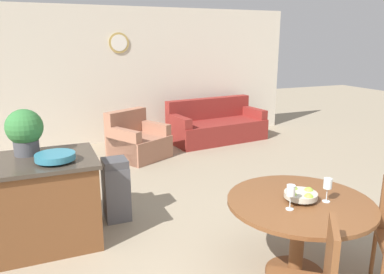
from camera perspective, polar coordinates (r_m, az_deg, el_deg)
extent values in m
cube|color=beige|center=(7.75, -12.51, 9.01)|extent=(8.00, 0.06, 2.70)
cylinder|color=tan|center=(7.72, -11.08, 13.90)|extent=(0.40, 0.02, 0.40)
cylinder|color=white|center=(7.70, -11.05, 13.90)|extent=(0.32, 0.01, 0.32)
cylinder|color=brown|center=(3.70, 15.35, -19.42)|extent=(0.52, 0.52, 0.04)
cylinder|color=brown|center=(3.52, 15.74, -14.71)|extent=(0.12, 0.12, 0.65)
cylinder|color=brown|center=(3.37, 16.14, -9.58)|extent=(1.24, 1.24, 0.03)
cube|color=brown|center=(2.62, 20.45, -17.15)|extent=(0.27, 0.33, 0.48)
cylinder|color=brown|center=(3.83, 25.89, -15.75)|extent=(0.04, 0.04, 0.43)
cylinder|color=#B7B29E|center=(3.35, 16.18, -9.07)|extent=(0.11, 0.11, 0.03)
cylinder|color=#B7B29E|center=(3.34, 16.23, -8.47)|extent=(0.28, 0.28, 0.05)
sphere|color=#8CB738|center=(3.40, 17.34, -7.96)|extent=(0.08, 0.08, 0.08)
sphere|color=#8CB738|center=(3.40, 15.14, -7.81)|extent=(0.08, 0.08, 0.08)
sphere|color=#8CB738|center=(3.27, 14.99, -8.67)|extent=(0.08, 0.08, 0.08)
sphere|color=#8CB738|center=(3.27, 17.35, -8.87)|extent=(0.08, 0.08, 0.08)
cylinder|color=silver|center=(3.18, 14.65, -10.57)|extent=(0.06, 0.06, 0.01)
cylinder|color=silver|center=(3.15, 14.72, -9.57)|extent=(0.01, 0.01, 0.12)
cylinder|color=silver|center=(3.11, 14.84, -7.86)|extent=(0.07, 0.07, 0.09)
cylinder|color=silver|center=(3.41, 19.75, -9.21)|extent=(0.06, 0.06, 0.01)
cylinder|color=silver|center=(3.38, 19.84, -8.27)|extent=(0.01, 0.01, 0.12)
cylinder|color=silver|center=(3.35, 19.99, -6.66)|extent=(0.07, 0.07, 0.09)
cube|color=brown|center=(4.17, -21.53, -9.33)|extent=(1.02, 0.83, 0.87)
cube|color=#42382D|center=(4.02, -22.14, -3.37)|extent=(1.08, 0.89, 0.04)
cylinder|color=teal|center=(3.85, -20.07, -3.42)|extent=(0.13, 0.13, 0.02)
cylinder|color=teal|center=(3.84, -20.12, -2.81)|extent=(0.38, 0.38, 0.06)
cylinder|color=#4C4C51|center=(4.20, -23.89, -1.45)|extent=(0.25, 0.25, 0.15)
sphere|color=#387F3D|center=(4.15, -24.19, 1.38)|extent=(0.37, 0.37, 0.37)
cube|color=#56565B|center=(4.51, -11.47, -8.33)|extent=(0.28, 0.30, 0.65)
cube|color=#49494E|center=(4.38, -11.71, -3.90)|extent=(0.27, 0.29, 0.09)
cube|color=maroon|center=(7.86, 3.89, 0.96)|extent=(2.08, 1.13, 0.42)
cube|color=maroon|center=(8.06, 2.58, 4.42)|extent=(1.99, 0.43, 0.43)
cube|color=maroon|center=(7.39, -2.03, 0.88)|extent=(0.26, 0.84, 0.61)
cube|color=maroon|center=(8.36, 9.15, 2.32)|extent=(0.26, 0.84, 0.61)
cube|color=#A87056|center=(6.77, -8.03, -1.49)|extent=(1.15, 1.16, 0.40)
cube|color=#A87056|center=(6.91, -10.04, 2.32)|extent=(0.83, 0.56, 0.43)
cube|color=#A87056|center=(6.52, -10.36, -1.33)|extent=(0.49, 0.76, 0.59)
cube|color=#A87056|center=(6.98, -5.91, -0.11)|extent=(0.49, 0.76, 0.59)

